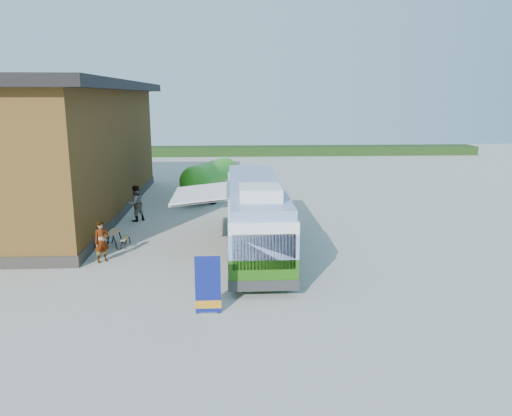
{
  "coord_description": "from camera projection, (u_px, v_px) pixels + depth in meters",
  "views": [
    {
      "loc": [
        -0.4,
        -19.17,
        6.7
      ],
      "look_at": [
        0.82,
        4.25,
        1.4
      ],
      "focal_mm": 35.0,
      "sensor_mm": 36.0,
      "label": 1
    }
  ],
  "objects": [
    {
      "name": "barn",
      "position": [
        54.0,
        151.0,
        28.58
      ],
      "size": [
        9.6,
        21.2,
        7.5
      ],
      "color": "brown",
      "rests_on": "ground"
    },
    {
      "name": "banner",
      "position": [
        208.0,
        290.0,
        15.53
      ],
      "size": [
        0.82,
        0.18,
        1.89
      ],
      "rotation": [
        0.0,
        0.0,
        0.0
      ],
      "color": "navy",
      "rests_on": "ground"
    },
    {
      "name": "person_a",
      "position": [
        102.0,
        242.0,
        20.38
      ],
      "size": [
        0.74,
        0.72,
        1.72
      ],
      "primitive_type": "imported",
      "rotation": [
        0.0,
        0.0,
        0.73
      ],
      "color": "#999999",
      "rests_on": "ground"
    },
    {
      "name": "bus",
      "position": [
        255.0,
        213.0,
        21.87
      ],
      "size": [
        2.43,
        11.36,
        3.49
      ],
      "rotation": [
        0.0,
        0.0,
        0.0
      ],
      "color": "#2B6B11",
      "rests_on": "ground"
    },
    {
      "name": "hedge",
      "position": [
        303.0,
        151.0,
        57.48
      ],
      "size": [
        40.0,
        3.0,
        1.0
      ],
      "primitive_type": "cube",
      "color": "#264419",
      "rests_on": "ground"
    },
    {
      "name": "awning",
      "position": [
        205.0,
        193.0,
        21.68
      ],
      "size": [
        2.52,
        4.12,
        0.5
      ],
      "rotation": [
        0.0,
        0.0,
        0.0
      ],
      "color": "white",
      "rests_on": "ground"
    },
    {
      "name": "slurry_tanker",
      "position": [
        211.0,
        177.0,
        32.76
      ],
      "size": [
        3.74,
        6.33,
        2.5
      ],
      "rotation": [
        0.0,
        0.0,
        -0.4
      ],
      "color": "#339B1C",
      "rests_on": "ground"
    },
    {
      "name": "person_b",
      "position": [
        135.0,
        203.0,
        27.06
      ],
      "size": [
        1.2,
        1.19,
        1.95
      ],
      "primitive_type": "imported",
      "rotation": [
        0.0,
        0.0,
        -2.39
      ],
      "color": "#999999",
      "rests_on": "ground"
    },
    {
      "name": "picnic_table",
      "position": [
        114.0,
        235.0,
        22.56
      ],
      "size": [
        1.28,
        1.15,
        0.7
      ],
      "rotation": [
        0.0,
        0.0,
        -0.04
      ],
      "color": "tan",
      "rests_on": "ground"
    },
    {
      "name": "ground",
      "position": [
        241.0,
        265.0,
        20.17
      ],
      "size": [
        100.0,
        100.0,
        0.0
      ],
      "primitive_type": "plane",
      "color": "#BCB7AD",
      "rests_on": "ground"
    }
  ]
}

